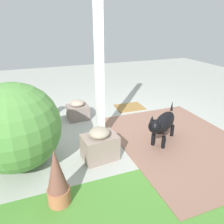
{
  "coord_description": "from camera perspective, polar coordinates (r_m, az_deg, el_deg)",
  "views": [
    {
      "loc": [
        1.29,
        2.91,
        1.73
      ],
      "look_at": [
        0.19,
        0.02,
        0.4
      ],
      "focal_mm": 34.13,
      "sensor_mm": 36.0,
      "label": 1
    }
  ],
  "objects": [
    {
      "name": "stone_planter_nearest",
      "position": [
        4.07,
        -9.13,
        0.41
      ],
      "size": [
        0.4,
        0.35,
        0.37
      ],
      "color": "gray",
      "rests_on": "ground"
    },
    {
      "name": "doormat",
      "position": [
        4.59,
        4.68,
        1.32
      ],
      "size": [
        0.58,
        0.44,
        0.03
      ],
      "primitive_type": "cube",
      "rotation": [
        0.0,
        0.0,
        -0.03
      ],
      "color": "olive",
      "rests_on": "ground"
    },
    {
      "name": "terracotta_pot_tall",
      "position": [
        4.05,
        -18.99,
        -0.22
      ],
      "size": [
        0.3,
        0.3,
        0.56
      ],
      "color": "#A15B37",
      "rests_on": "ground"
    },
    {
      "name": "stone_planter_mid",
      "position": [
        2.87,
        -3.3,
        -8.8
      ],
      "size": [
        0.49,
        0.37,
        0.45
      ],
      "color": "gray",
      "rests_on": "ground"
    },
    {
      "name": "round_shrub",
      "position": [
        2.81,
        -24.44,
        -3.79
      ],
      "size": [
        1.09,
        1.09,
        1.09
      ],
      "primitive_type": "sphere",
      "color": "#4E863C",
      "rests_on": "ground"
    },
    {
      "name": "terracotta_pot_spiky",
      "position": [
        2.24,
        -14.5,
        -16.93
      ],
      "size": [
        0.23,
        0.23,
        0.64
      ],
      "color": "#A86140",
      "rests_on": "ground"
    },
    {
      "name": "brick_path",
      "position": [
        3.49,
        17.66,
        -7.41
      ],
      "size": [
        1.8,
        2.4,
        0.02
      ],
      "primitive_type": "cube",
      "color": "#835E4E",
      "rests_on": "ground"
    },
    {
      "name": "porch_pillar",
      "position": [
        3.09,
        -3.46,
        12.9
      ],
      "size": [
        0.11,
        0.11,
        2.34
      ],
      "primitive_type": "cube",
      "color": "white",
      "rests_on": "ground"
    },
    {
      "name": "ground_plane",
      "position": [
        3.62,
        2.74,
        -5.19
      ],
      "size": [
        12.0,
        12.0,
        0.0
      ],
      "primitive_type": "plane",
      "color": "#A0A39B"
    },
    {
      "name": "dog",
      "position": [
        3.23,
        13.51,
        -2.97
      ],
      "size": [
        0.74,
        0.63,
        0.57
      ],
      "color": "black",
      "rests_on": "ground"
    },
    {
      "name": "terracotta_pot_broad",
      "position": [
        4.17,
        -25.77,
        0.42
      ],
      "size": [
        0.51,
        0.51,
        0.46
      ],
      "color": "#B96C41",
      "rests_on": "ground"
    }
  ]
}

